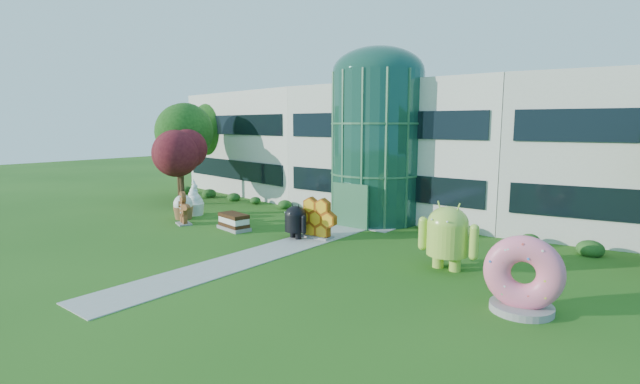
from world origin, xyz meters
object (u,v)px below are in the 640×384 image
Objects in this scene: android_green at (448,233)px; donut at (524,273)px; gingerbread at (183,208)px; android_black at (295,220)px.

android_green is 1.21× the size of donut.
gingerbread is at bearing 165.56° from donut.
donut is at bearing 17.90° from gingerbread.
gingerbread is at bearing -154.58° from android_black.
donut is (13.00, -2.87, 0.27)m from android_black.
android_green is at bearing 14.42° from android_black.
android_black is 0.81× the size of donut.
android_black is at bearing 156.42° from donut.
android_green reaches higher than donut.
gingerbread is (-21.25, 1.24, -0.29)m from donut.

